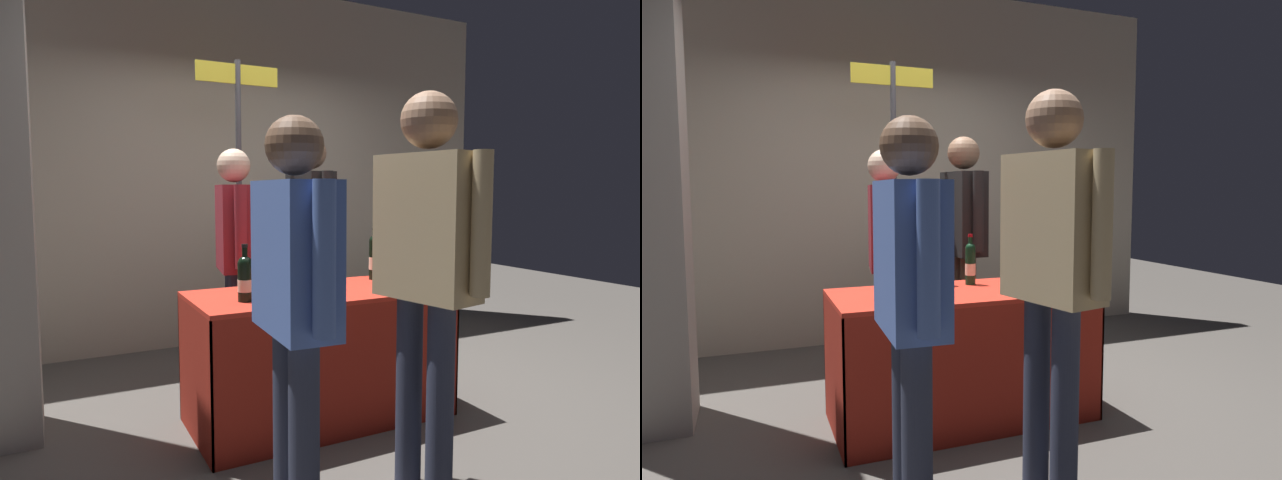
{
  "view_description": "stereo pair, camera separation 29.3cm",
  "coord_description": "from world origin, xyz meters",
  "views": [
    {
      "loc": [
        -1.43,
        -2.82,
        1.36
      ],
      "look_at": [
        0.0,
        0.0,
        1.07
      ],
      "focal_mm": 30.36,
      "sensor_mm": 36.0,
      "label": 1
    },
    {
      "loc": [
        -1.16,
        -2.94,
        1.36
      ],
      "look_at": [
        0.0,
        0.0,
        1.07
      ],
      "focal_mm": 30.36,
      "sensor_mm": 36.0,
      "label": 2
    }
  ],
  "objects": [
    {
      "name": "featured_wine_bottle",
      "position": [
        -0.5,
        -0.1,
        0.9
      ],
      "size": [
        0.08,
        0.08,
        0.31
      ],
      "color": "black",
      "rests_on": "tasting_table"
    },
    {
      "name": "display_bottle_3",
      "position": [
        0.12,
        0.17,
        0.91
      ],
      "size": [
        0.07,
        0.07,
        0.32
      ],
      "color": "black",
      "rests_on": "tasting_table"
    },
    {
      "name": "display_bottle_2",
      "position": [
        -0.34,
        0.15,
        0.92
      ],
      "size": [
        0.08,
        0.08,
        0.33
      ],
      "color": "black",
      "rests_on": "tasting_table"
    },
    {
      "name": "ground_plane",
      "position": [
        0.0,
        0.0,
        0.0
      ],
      "size": [
        12.0,
        12.0,
        0.0
      ],
      "primitive_type": "plane",
      "color": "#514C47"
    },
    {
      "name": "vendor_assistant",
      "position": [
        0.34,
        0.83,
        1.07
      ],
      "size": [
        0.24,
        0.59,
        1.76
      ],
      "rotation": [
        0.0,
        0.0,
        -1.53
      ],
      "color": "#4C4233",
      "rests_on": "ground_plane"
    },
    {
      "name": "taster_foreground_left",
      "position": [
        -0.59,
        -0.95,
        0.99
      ],
      "size": [
        0.24,
        0.63,
        1.64
      ],
      "rotation": [
        0.0,
        0.0,
        1.52
      ],
      "color": "#2D3347",
      "rests_on": "ground_plane"
    },
    {
      "name": "booth_signpost",
      "position": [
        -0.12,
        1.13,
        1.42
      ],
      "size": [
        0.63,
        0.04,
        2.33
      ],
      "color": "#47474C",
      "rests_on": "ground_plane"
    },
    {
      "name": "wine_glass_near_vendor",
      "position": [
        -0.03,
        0.18,
        0.87
      ],
      "size": [
        0.07,
        0.07,
        0.14
      ],
      "color": "silver",
      "rests_on": "tasting_table"
    },
    {
      "name": "brochure_stand",
      "position": [
        0.41,
        -0.16,
        0.85
      ],
      "size": [
        0.08,
        0.16,
        0.15
      ],
      "primitive_type": "cube",
      "rotation": [
        -0.06,
        0.0,
        4.3
      ],
      "color": "silver",
      "rests_on": "tasting_table"
    },
    {
      "name": "taster_foreground_right",
      "position": [
        0.05,
        -0.94,
        1.09
      ],
      "size": [
        0.3,
        0.62,
        1.79
      ],
      "rotation": [
        0.0,
        0.0,
        1.78
      ],
      "color": "#2D3347",
      "rests_on": "ground_plane"
    },
    {
      "name": "vendor_presenter",
      "position": [
        -0.29,
        0.71,
        0.99
      ],
      "size": [
        0.28,
        0.59,
        1.64
      ],
      "rotation": [
        0.0,
        0.0,
        -1.73
      ],
      "color": "#2D3347",
      "rests_on": "ground_plane"
    },
    {
      "name": "back_partition",
      "position": [
        0.0,
        1.93,
        1.59
      ],
      "size": [
        5.46,
        0.12,
        3.18
      ],
      "primitive_type": "cube",
      "color": "#B2A893",
      "rests_on": "ground_plane"
    },
    {
      "name": "tasting_table",
      "position": [
        0.0,
        0.0,
        0.53
      ],
      "size": [
        1.52,
        0.7,
        0.77
      ],
      "color": "red",
      "rests_on": "ground_plane"
    },
    {
      "name": "display_bottle_0",
      "position": [
        0.62,
        -0.21,
        0.92
      ],
      "size": [
        0.07,
        0.07,
        0.33
      ],
      "color": "#38230F",
      "rests_on": "tasting_table"
    },
    {
      "name": "display_bottle_1",
      "position": [
        0.51,
        0.2,
        0.93
      ],
      "size": [
        0.08,
        0.08,
        0.35
      ],
      "color": "black",
      "rests_on": "tasting_table"
    }
  ]
}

